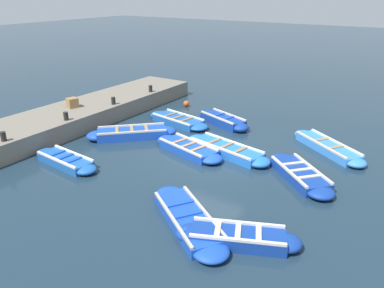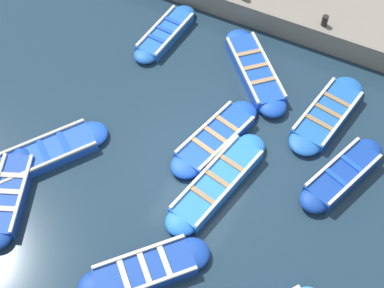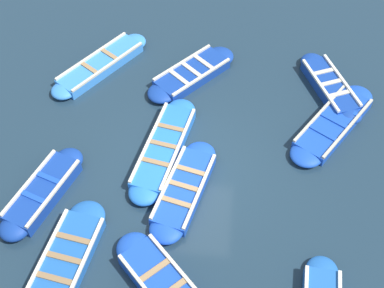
{
  "view_description": "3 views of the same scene",
  "coord_description": "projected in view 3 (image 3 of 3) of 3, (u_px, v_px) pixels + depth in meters",
  "views": [
    {
      "loc": [
        6.6,
        -11.0,
        5.89
      ],
      "look_at": [
        -0.52,
        -0.11,
        0.49
      ],
      "focal_mm": 35.0,
      "sensor_mm": 36.0,
      "label": 1
    },
    {
      "loc": [
        7.42,
        3.58,
        12.46
      ],
      "look_at": [
        -0.19,
        -0.33,
        0.41
      ],
      "focal_mm": 50.0,
      "sensor_mm": 36.0,
      "label": 2
    },
    {
      "loc": [
        -8.66,
        -0.86,
        11.56
      ],
      "look_at": [
        0.42,
        -0.0,
        0.52
      ],
      "focal_mm": 50.0,
      "sensor_mm": 36.0,
      "label": 3
    }
  ],
  "objects": [
    {
      "name": "boat_centre",
      "position": [
        333.0,
        124.0,
        15.27
      ],
      "size": [
        3.65,
        2.87,
        0.36
      ],
      "color": "#1947B7",
      "rests_on": "ground"
    },
    {
      "name": "boat_broadside",
      "position": [
        66.0,
        261.0,
        12.52
      ],
      "size": [
        3.59,
        1.54,
        0.37
      ],
      "color": "#1E59AD",
      "rests_on": "ground"
    },
    {
      "name": "boat_alongside",
      "position": [
        330.0,
        87.0,
        16.2
      ],
      "size": [
        3.18,
        1.94,
        0.4
      ],
      "color": "navy",
      "rests_on": "ground"
    },
    {
      "name": "boat_far_corner",
      "position": [
        184.0,
        190.0,
        13.82
      ],
      "size": [
        3.47,
        1.67,
        0.37
      ],
      "color": "#1947B7",
      "rests_on": "ground"
    },
    {
      "name": "ground_plane",
      "position": [
        190.0,
        168.0,
        14.46
      ],
      "size": [
        120.0,
        120.0,
        0.0
      ],
      "primitive_type": "plane",
      "color": "#1C303F"
    },
    {
      "name": "boat_near_quay",
      "position": [
        164.0,
        148.0,
        14.68
      ],
      "size": [
        3.97,
        1.62,
        0.39
      ],
      "color": "blue",
      "rests_on": "ground"
    },
    {
      "name": "boat_stern_in",
      "position": [
        192.0,
        74.0,
        16.58
      ],
      "size": [
        3.07,
        2.88,
        0.39
      ],
      "color": "navy",
      "rests_on": "ground"
    },
    {
      "name": "boat_inner_gap",
      "position": [
        43.0,
        192.0,
        13.72
      ],
      "size": [
        3.19,
        1.81,
        0.45
      ],
      "color": "navy",
      "rests_on": "ground"
    },
    {
      "name": "boat_outer_right",
      "position": [
        100.0,
        65.0,
        16.85
      ],
      "size": [
        3.51,
        2.83,
        0.37
      ],
      "color": "#3884E0",
      "rests_on": "ground"
    }
  ]
}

